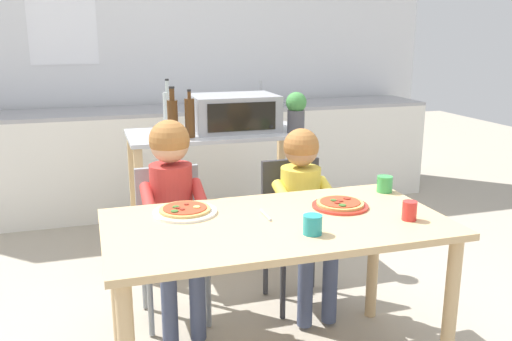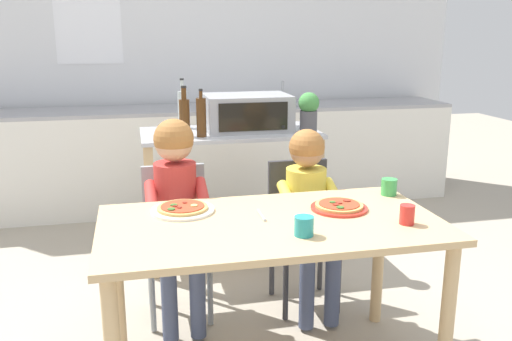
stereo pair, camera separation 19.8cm
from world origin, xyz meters
The scene contains 20 objects.
ground_plane centered at (0.00, 1.18, 0.00)m, with size 11.84×11.84×0.00m, color #A89E8C.
back_wall_tiled centered at (0.00, 3.02, 1.35)m, with size 5.09×0.13×2.70m.
kitchen_counter centered at (0.00, 2.61, 0.44)m, with size 4.58×0.60×1.08m.
kitchen_island_cart centered at (0.07, 1.39, 0.59)m, with size 1.17×0.58×0.88m.
toaster_oven centered at (0.19, 1.41, 1.00)m, with size 0.56×0.41×0.24m.
bottle_slim_sauce centered at (-0.22, 1.59, 1.02)m, with size 0.07×0.07×0.34m.
bottle_brown_beer centered at (-0.24, 1.27, 1.01)m, with size 0.07×0.07×0.32m.
bottle_dark_olive_oil centered at (-0.14, 1.24, 1.01)m, with size 0.06×0.06×0.30m.
potted_herb_plant centered at (0.55, 1.20, 1.03)m, with size 0.13×0.13×0.27m.
dining_table centered at (0.00, 0.00, 0.64)m, with size 1.47×0.78×0.74m.
dining_chair_left centered at (-0.36, 0.68, 0.48)m, with size 0.36×0.36×0.81m.
dining_chair_right centered at (0.34, 0.64, 0.48)m, with size 0.36×0.36×0.81m.
child_in_red_shirt centered at (-0.36, 0.57, 0.71)m, with size 0.32×0.42×1.08m.
child_in_yellow_shirt centered at (0.34, 0.52, 0.66)m, with size 0.32×0.42×1.01m.
pizza_plate_white centered at (-0.36, 0.21, 0.75)m, with size 0.29×0.29×0.03m.
pizza_plate_red_rimmed centered at (0.34, 0.09, 0.75)m, with size 0.26×0.26×0.03m.
drinking_cup_red centered at (0.55, -0.16, 0.78)m, with size 0.06×0.06×0.08m, color red.
drinking_cup_teal centered at (0.08, -0.19, 0.78)m, with size 0.08×0.08×0.08m, color teal.
drinking_cup_green centered at (0.67, 0.25, 0.78)m, with size 0.08×0.08×0.08m, color green.
serving_spoon centered at (-0.03, 0.07, 0.74)m, with size 0.01×0.01×0.14m, color #B7BABF.
Camera 1 is at (-0.74, -2.10, 1.53)m, focal length 38.39 mm.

